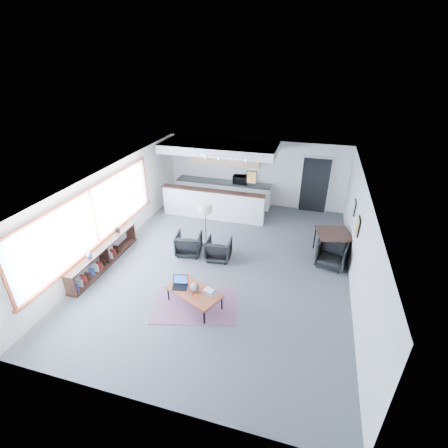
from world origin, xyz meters
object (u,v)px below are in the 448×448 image
(armchair_left, at_px, (189,243))
(floor_lamp, at_px, (205,209))
(laptop, at_px, (180,283))
(ceramic_pot, at_px, (195,287))
(dining_chair_far, at_px, (331,241))
(microwave, at_px, (240,179))
(book_stack, at_px, (210,291))
(coffee_table, at_px, (194,292))
(armchair_right, at_px, (219,248))
(dining_chair_near, at_px, (332,255))
(dining_table, at_px, (334,235))

(armchair_left, distance_m, floor_lamp, 1.13)
(laptop, bearing_deg, armchair_left, 93.66)
(ceramic_pot, xyz_separation_m, armchair_left, (-1.00, 2.12, -0.17))
(dining_chair_far, xyz_separation_m, microwave, (-3.51, 2.54, 0.80))
(book_stack, distance_m, dining_chair_far, 4.46)
(coffee_table, xyz_separation_m, armchair_right, (-0.02, 2.11, -0.04))
(armchair_left, bearing_deg, book_stack, 114.12)
(laptop, relative_size, ceramic_pot, 1.91)
(coffee_table, bearing_deg, armchair_left, 139.17)
(floor_lamp, bearing_deg, dining_chair_far, 11.70)
(ceramic_pot, height_order, dining_chair_far, ceramic_pot)
(dining_chair_near, bearing_deg, laptop, -131.76)
(laptop, relative_size, dining_chair_near, 0.61)
(coffee_table, distance_m, dining_chair_near, 4.17)
(ceramic_pot, bearing_deg, armchair_left, 115.29)
(ceramic_pot, bearing_deg, dining_chair_far, 47.65)
(coffee_table, relative_size, dining_chair_far, 2.34)
(floor_lamp, bearing_deg, dining_chair_near, -0.53)
(coffee_table, height_order, ceramic_pot, ceramic_pot)
(microwave, bearing_deg, armchair_right, -89.40)
(coffee_table, distance_m, dining_table, 4.53)
(dining_chair_near, bearing_deg, microwave, 148.95)
(ceramic_pot, xyz_separation_m, armchair_right, (-0.04, 2.10, -0.19))
(armchair_right, distance_m, microwave, 4.01)
(laptop, xyz_separation_m, book_stack, (0.77, -0.05, -0.04))
(ceramic_pot, bearing_deg, microwave, 93.16)
(laptop, height_order, microwave, microwave)
(armchair_left, height_order, dining_table, dining_table)
(armchair_right, bearing_deg, dining_chair_near, -173.50)
(armchair_left, bearing_deg, dining_table, -174.80)
(dining_chair_near, bearing_deg, armchair_right, -157.34)
(book_stack, distance_m, microwave, 6.06)
(ceramic_pot, bearing_deg, armchair_right, 91.16)
(floor_lamp, relative_size, dining_table, 1.29)
(armchair_left, xyz_separation_m, dining_chair_near, (4.18, 0.54, -0.03))
(coffee_table, height_order, armchair_left, armchair_left)
(dining_chair_near, relative_size, microwave, 1.22)
(dining_chair_near, height_order, dining_chair_far, dining_chair_near)
(armchair_left, xyz_separation_m, dining_chair_far, (4.18, 1.37, -0.06))
(laptop, bearing_deg, ceramic_pot, -25.08)
(ceramic_pot, height_order, armchair_right, armchair_right)
(dining_chair_near, bearing_deg, ceramic_pot, -127.35)
(laptop, xyz_separation_m, dining_chair_near, (3.60, 2.57, -0.16))
(laptop, xyz_separation_m, floor_lamp, (-0.22, 2.60, 0.77))
(armchair_right, distance_m, dining_chair_near, 3.27)
(floor_lamp, bearing_deg, armchair_right, -45.05)
(book_stack, relative_size, armchair_right, 0.46)
(ceramic_pot, relative_size, floor_lamp, 0.15)
(coffee_table, bearing_deg, dining_chair_far, 71.98)
(laptop, distance_m, microwave, 5.97)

